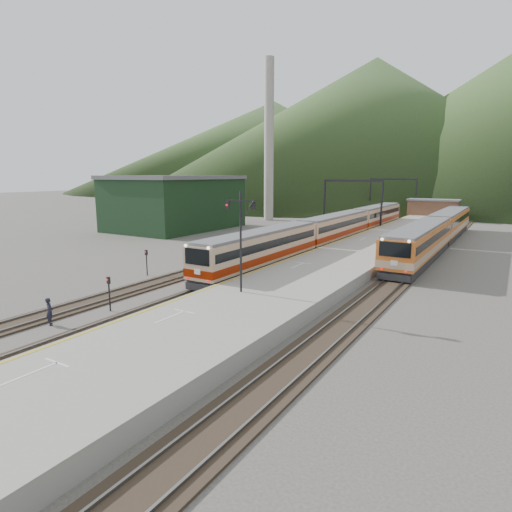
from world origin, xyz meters
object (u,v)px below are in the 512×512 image
Objects in this scene: second_train at (437,230)px; worker at (50,311)px; main_train at (336,229)px; signal_mast at (241,231)px.

second_train is 43.64m from worker.
signal_mast is at bearing -81.44° from main_train.
worker is (-3.26, -37.35, -1.05)m from main_train.
second_train is 33.06m from signal_mast.
second_train is at bearing 77.33° from signal_mast.
main_train is 12.08m from second_train.
signal_mast reaches higher than main_train.
worker is at bearing -94.99° from main_train.
signal_mast reaches higher than worker.
main_train is at bearing 98.56° from signal_mast.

